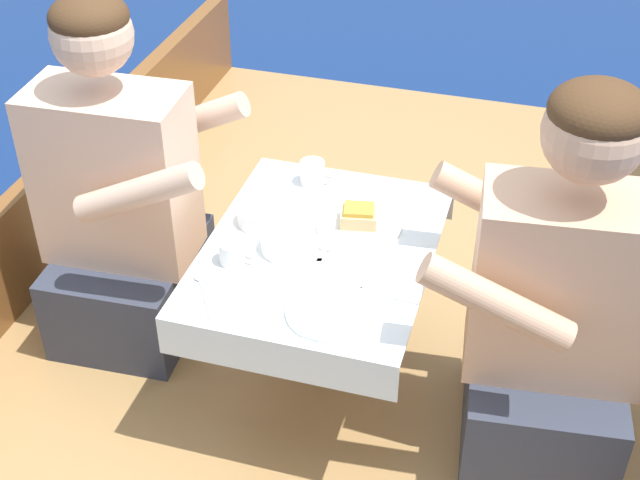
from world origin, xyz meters
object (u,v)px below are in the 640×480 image
at_px(person_starboard, 555,315).
at_px(coffee_cup_port, 313,172).
at_px(person_port, 121,208).
at_px(sandwich, 359,216).
at_px(coffee_cup_starboard, 233,252).

relative_size(person_starboard, coffee_cup_port, 10.45).
bearing_deg(person_port, sandwich, 1.23).
distance_m(person_port, sandwich, 0.65).
distance_m(person_port, coffee_cup_starboard, 0.44).
height_order(coffee_cup_port, coffee_cup_starboard, coffee_cup_port).
height_order(person_port, sandwich, person_port).
distance_m(sandwich, coffee_cup_starboard, 0.34).
xyz_separation_m(person_port, coffee_cup_starboard, (0.39, -0.18, 0.07)).
height_order(person_port, coffee_cup_starboard, person_port).
bearing_deg(coffee_cup_port, person_port, -156.43).
distance_m(person_starboard, coffee_cup_starboard, 0.77).
xyz_separation_m(person_starboard, coffee_cup_starboard, (-0.76, -0.06, 0.06)).
bearing_deg(person_port, person_starboard, -8.75).
bearing_deg(coffee_cup_port, person_starboard, -25.95).
bearing_deg(coffee_cup_starboard, person_port, 155.12).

